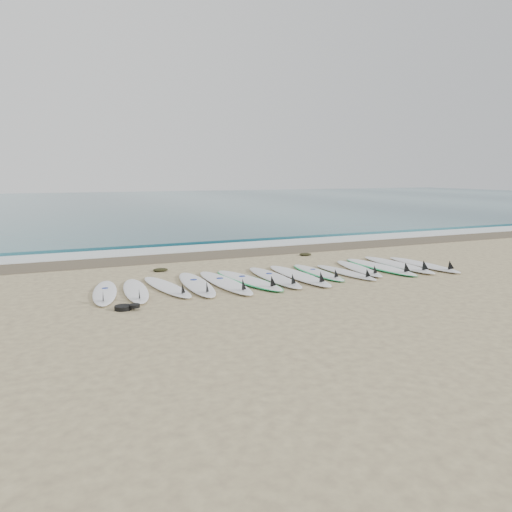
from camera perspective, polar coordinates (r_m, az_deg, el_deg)
name	(u,v)px	position (r m, az deg, el deg)	size (l,w,h in m)	color
ground	(285,278)	(12.32, 3.28, -2.53)	(120.00, 120.00, 0.00)	tan
ocean	(106,204)	(43.63, -16.78, 5.70)	(120.00, 55.00, 0.03)	#285F6C
wet_sand_band	(226,254)	(16.01, -3.46, 0.27)	(120.00, 1.80, 0.01)	brown
foam_band	(212,247)	(17.31, -5.09, 0.99)	(120.00, 1.40, 0.04)	silver
wave_crest	(198,241)	(18.72, -6.59, 1.69)	(120.00, 1.00, 0.10)	#285F6C
surfboard_0	(105,293)	(11.07, -16.91, -4.02)	(0.87, 2.43, 0.31)	white
surfboard_1	(136,290)	(11.08, -13.57, -3.85)	(0.75, 2.47, 0.31)	white
surfboard_2	(168,287)	(11.29, -10.08, -3.48)	(0.85, 2.53, 0.32)	white
surfboard_3	(197,284)	(11.43, -6.76, -3.21)	(0.78, 2.80, 0.35)	white
surfboard_4	(226,282)	(11.53, -3.47, -3.04)	(0.71, 2.86, 0.36)	white
surfboard_5	(249,280)	(11.82, -0.81, -2.77)	(1.10, 2.83, 0.35)	white
surfboard_6	(275,277)	(12.10, 2.21, -2.45)	(0.60, 2.75, 0.35)	silver
surfboard_7	(300,276)	(12.33, 5.04, -2.24)	(0.65, 2.89, 0.37)	white
surfboard_8	(318,272)	(12.86, 7.11, -1.87)	(0.59, 2.39, 0.30)	white
surfboard_9	(347,272)	(12.95, 10.31, -1.85)	(0.70, 2.33, 0.29)	silver
surfboard_10	(359,268)	(13.53, 11.74, -1.40)	(0.86, 2.48, 0.31)	white
surfboard_11	(381,267)	(13.90, 14.04, -1.20)	(0.77, 2.83, 0.36)	white
surfboard_12	(399,265)	(14.30, 16.04, -0.95)	(0.63, 2.91, 0.37)	white
surfboard_13	(425,265)	(14.54, 18.72, -0.94)	(0.61, 2.69, 0.34)	white
seaweed_near	(160,270)	(13.38, -10.87, -1.56)	(0.40, 0.31, 0.08)	black
seaweed_far	(305,254)	(15.72, 5.66, 0.20)	(0.40, 0.31, 0.08)	black
leash_coil	(126,307)	(9.79, -14.68, -5.69)	(0.46, 0.36, 0.11)	black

